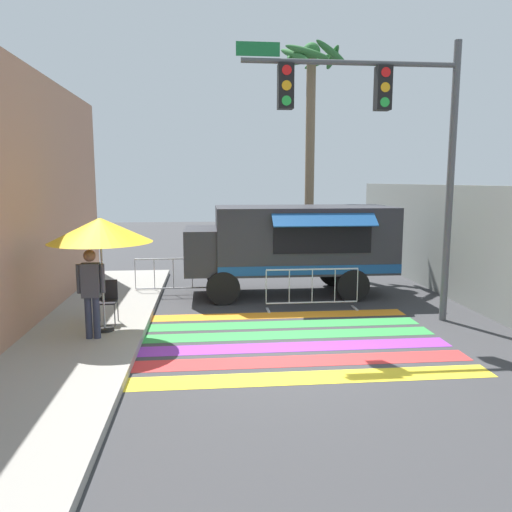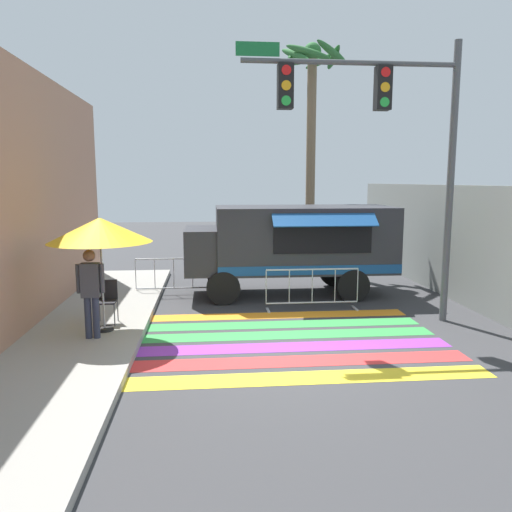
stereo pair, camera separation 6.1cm
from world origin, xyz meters
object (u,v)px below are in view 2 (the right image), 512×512
(patio_umbrella, at_px, (100,230))
(palm_tree, at_px, (312,110))
(traffic_signal_pole, at_px, (384,125))
(vendor_person, at_px, (91,288))
(barricade_front, at_px, (312,289))
(barricade_side, at_px, (174,277))
(folding_chair, at_px, (107,297))
(food_truck, at_px, (288,241))

(patio_umbrella, height_order, palm_tree, palm_tree)
(traffic_signal_pole, bearing_deg, vendor_person, -170.03)
(barricade_front, relative_size, barricade_side, 1.09)
(vendor_person, xyz_separation_m, barricade_front, (4.77, 2.26, -0.62))
(traffic_signal_pole, relative_size, barricade_front, 2.65)
(palm_tree, bearing_deg, traffic_signal_pole, -88.59)
(patio_umbrella, xyz_separation_m, barricade_front, (4.65, 1.78, -1.67))
(barricade_front, bearing_deg, traffic_signal_pole, -43.94)
(barricade_front, bearing_deg, folding_chair, -165.96)
(patio_umbrella, bearing_deg, vendor_person, -104.16)
(barricade_front, distance_m, barricade_side, 4.05)
(vendor_person, distance_m, palm_tree, 10.84)
(barricade_side, bearing_deg, palm_tree, 38.93)
(traffic_signal_pole, xyz_separation_m, folding_chair, (-5.94, 0.03, -3.64))
(food_truck, bearing_deg, palm_tree, 70.48)
(patio_umbrella, bearing_deg, traffic_signal_pole, 5.62)
(food_truck, bearing_deg, folding_chair, -146.17)
(vendor_person, height_order, barricade_side, vendor_person)
(barricade_side, height_order, palm_tree, palm_tree)
(vendor_person, height_order, palm_tree, palm_tree)
(folding_chair, bearing_deg, patio_umbrella, -103.08)
(food_truck, height_order, barricade_front, food_truck)
(folding_chair, bearing_deg, vendor_person, -111.33)
(traffic_signal_pole, bearing_deg, food_truck, 118.15)
(folding_chair, distance_m, vendor_person, 1.17)
(food_truck, distance_m, traffic_signal_pole, 4.39)
(patio_umbrella, distance_m, folding_chair, 1.61)
(food_truck, xyz_separation_m, traffic_signal_pole, (1.58, -2.95, 2.85))
(food_truck, xyz_separation_m, barricade_front, (0.33, -1.75, -0.98))
(patio_umbrella, relative_size, barricade_front, 1.00)
(palm_tree, bearing_deg, folding_chair, -129.93)
(folding_chair, height_order, palm_tree, palm_tree)
(traffic_signal_pole, height_order, folding_chair, traffic_signal_pole)
(folding_chair, height_order, vendor_person, vendor_person)
(food_truck, xyz_separation_m, palm_tree, (1.41, 3.97, 4.09))
(barricade_front, bearing_deg, barricade_side, 150.13)
(barricade_front, height_order, palm_tree, palm_tree)
(traffic_signal_pole, relative_size, palm_tree, 0.78)
(traffic_signal_pole, relative_size, vendor_person, 3.54)
(palm_tree, bearing_deg, food_truck, -109.52)
(traffic_signal_pole, relative_size, barricade_side, 2.89)
(food_truck, height_order, palm_tree, palm_tree)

